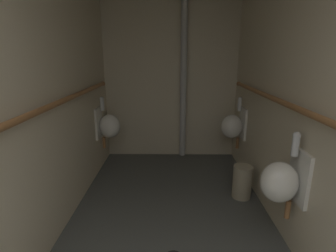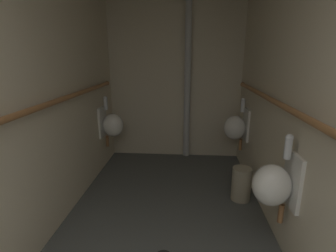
{
  "view_description": "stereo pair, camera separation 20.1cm",
  "coord_description": "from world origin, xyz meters",
  "px_view_note": "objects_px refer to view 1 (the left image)",
  "views": [
    {
      "loc": [
        -0.01,
        0.28,
        1.64
      ],
      "look_at": [
        -0.03,
        3.36,
        0.79
      ],
      "focal_mm": 27.53,
      "sensor_mm": 36.0,
      "label": 1
    },
    {
      "loc": [
        0.2,
        0.28,
        1.64
      ],
      "look_at": [
        -0.03,
        3.36,
        0.79
      ],
      "focal_mm": 27.53,
      "sensor_mm": 36.0,
      "label": 2
    }
  ],
  "objects_px": {
    "urinal_right_mid": "(282,181)",
    "urinal_left_mid": "(108,125)",
    "standpipe_back_wall": "(183,74)",
    "urinal_right_far": "(233,126)",
    "waste_bin": "(242,182)"
  },
  "relations": [
    {
      "from": "urinal_right_mid",
      "to": "urinal_left_mid",
      "type": "bearing_deg",
      "value": 137.03
    },
    {
      "from": "urinal_right_mid",
      "to": "standpipe_back_wall",
      "type": "height_order",
      "value": "standpipe_back_wall"
    },
    {
      "from": "urinal_right_mid",
      "to": "standpipe_back_wall",
      "type": "relative_size",
      "value": 0.28
    },
    {
      "from": "urinal_right_mid",
      "to": "urinal_right_far",
      "type": "height_order",
      "value": "same"
    },
    {
      "from": "standpipe_back_wall",
      "to": "waste_bin",
      "type": "distance_m",
      "value": 1.84
    },
    {
      "from": "urinal_right_mid",
      "to": "standpipe_back_wall",
      "type": "bearing_deg",
      "value": 108.06
    },
    {
      "from": "standpipe_back_wall",
      "to": "urinal_right_far",
      "type": "bearing_deg",
      "value": -34.47
    },
    {
      "from": "standpipe_back_wall",
      "to": "urinal_right_mid",
      "type": "bearing_deg",
      "value": -71.94
    },
    {
      "from": "waste_bin",
      "to": "urinal_right_mid",
      "type": "bearing_deg",
      "value": -86.63
    },
    {
      "from": "urinal_right_mid",
      "to": "waste_bin",
      "type": "xyz_separation_m",
      "value": [
        -0.05,
        0.87,
        -0.47
      ]
    },
    {
      "from": "urinal_right_far",
      "to": "urinal_right_mid",
      "type": "bearing_deg",
      "value": -90.0
    },
    {
      "from": "urinal_left_mid",
      "to": "urinal_right_far",
      "type": "bearing_deg",
      "value": -0.2
    },
    {
      "from": "urinal_left_mid",
      "to": "urinal_right_mid",
      "type": "relative_size",
      "value": 1.0
    },
    {
      "from": "urinal_left_mid",
      "to": "standpipe_back_wall",
      "type": "distance_m",
      "value": 1.38
    },
    {
      "from": "urinal_left_mid",
      "to": "waste_bin",
      "type": "relative_size",
      "value": 1.92
    }
  ]
}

